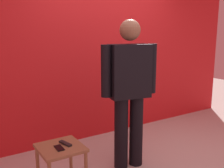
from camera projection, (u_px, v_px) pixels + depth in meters
name	position (u px, v px, depth m)	size (l,w,h in m)	color
back_wall_red	(103.00, 54.00, 4.26)	(5.47, 0.12, 2.63)	red
standing_person	(129.00, 87.00, 3.21)	(0.72, 0.33, 1.82)	black
side_table	(61.00, 155.00, 2.72)	(0.44, 0.44, 0.54)	olive
cell_phone	(59.00, 148.00, 2.65)	(0.07, 0.14, 0.01)	black
tv_remote	(65.00, 143.00, 2.75)	(0.04, 0.17, 0.02)	black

